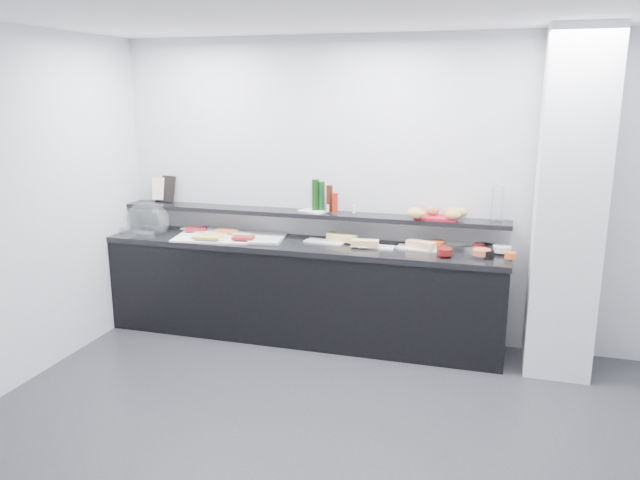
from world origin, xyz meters
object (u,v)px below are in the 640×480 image
(cloche_base, at_px, (144,229))
(bread_tray, at_px, (436,217))
(framed_print, at_px, (165,189))
(sandwich_plate_mid, at_px, (377,247))
(carafe, at_px, (497,204))
(condiment_tray, at_px, (313,211))

(cloche_base, xyz_separation_m, bread_tray, (2.77, 0.17, 0.24))
(framed_print, bearing_deg, bread_tray, 14.55)
(sandwich_plate_mid, xyz_separation_m, carafe, (0.98, 0.19, 0.39))
(cloche_base, bearing_deg, framed_print, 67.05)
(cloche_base, relative_size, framed_print, 1.60)
(framed_print, height_order, bread_tray, framed_print)
(condiment_tray, bearing_deg, carafe, 25.03)
(sandwich_plate_mid, bearing_deg, cloche_base, 178.67)
(sandwich_plate_mid, distance_m, framed_print, 2.23)
(cloche_base, bearing_deg, sandwich_plate_mid, 2.65)
(cloche_base, relative_size, bread_tray, 1.17)
(framed_print, height_order, carafe, carafe)
(cloche_base, height_order, sandwich_plate_mid, cloche_base)
(cloche_base, distance_m, framed_print, 0.45)
(cloche_base, xyz_separation_m, condiment_tray, (1.67, 0.15, 0.24))
(framed_print, bearing_deg, cloche_base, -100.11)
(sandwich_plate_mid, distance_m, bread_tray, 0.57)
(framed_print, bearing_deg, carafe, 14.87)
(condiment_tray, distance_m, carafe, 1.61)
(cloche_base, height_order, carafe, carafe)
(carafe, bearing_deg, condiment_tray, -179.33)
(condiment_tray, bearing_deg, sandwich_plate_mid, 8.81)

